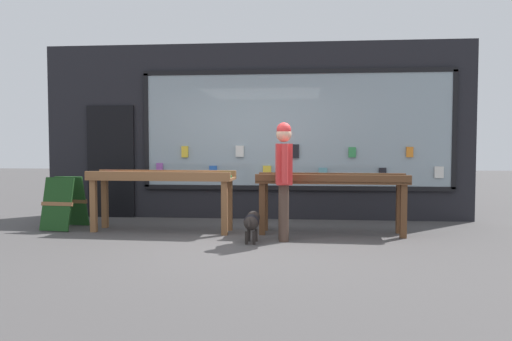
{
  "coord_description": "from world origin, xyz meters",
  "views": [
    {
      "loc": [
        0.88,
        -6.8,
        1.38
      ],
      "look_at": [
        0.18,
        0.66,
        0.98
      ],
      "focal_mm": 35.0,
      "sensor_mm": 36.0,
      "label": 1
    }
  ],
  "objects_px": {
    "display_table_left": "(162,183)",
    "sandwich_board_sign": "(65,202)",
    "display_table_right": "(332,186)",
    "small_dog": "(252,222)",
    "person_browsing": "(284,172)"
  },
  "relations": [
    {
      "from": "person_browsing",
      "to": "sandwich_board_sign",
      "type": "height_order",
      "value": "person_browsing"
    },
    {
      "from": "small_dog",
      "to": "display_table_left",
      "type": "bearing_deg",
      "value": 65.35
    },
    {
      "from": "display_table_right",
      "to": "sandwich_board_sign",
      "type": "height_order",
      "value": "display_table_right"
    },
    {
      "from": "sandwich_board_sign",
      "to": "display_table_right",
      "type": "bearing_deg",
      "value": 5.19
    },
    {
      "from": "display_table_left",
      "to": "display_table_right",
      "type": "height_order",
      "value": "display_table_left"
    },
    {
      "from": "display_table_left",
      "to": "sandwich_board_sign",
      "type": "xyz_separation_m",
      "value": [
        -1.65,
        0.09,
        -0.33
      ]
    },
    {
      "from": "person_browsing",
      "to": "display_table_left",
      "type": "bearing_deg",
      "value": 68.13
    },
    {
      "from": "display_table_right",
      "to": "small_dog",
      "type": "bearing_deg",
      "value": -146.69
    },
    {
      "from": "person_browsing",
      "to": "sandwich_board_sign",
      "type": "xyz_separation_m",
      "value": [
        -3.59,
        0.67,
        -0.56
      ]
    },
    {
      "from": "sandwich_board_sign",
      "to": "person_browsing",
      "type": "bearing_deg",
      "value": -4.16
    },
    {
      "from": "display_table_left",
      "to": "person_browsing",
      "type": "distance_m",
      "value": 2.04
    },
    {
      "from": "person_browsing",
      "to": "small_dog",
      "type": "bearing_deg",
      "value": 106.78
    },
    {
      "from": "display_table_left",
      "to": "person_browsing",
      "type": "height_order",
      "value": "person_browsing"
    },
    {
      "from": "display_table_right",
      "to": "sandwich_board_sign",
      "type": "distance_m",
      "value": 4.31
    },
    {
      "from": "display_table_left",
      "to": "small_dog",
      "type": "height_order",
      "value": "display_table_left"
    }
  ]
}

